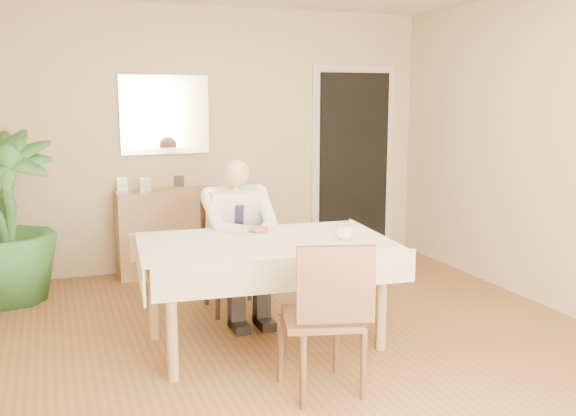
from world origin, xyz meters
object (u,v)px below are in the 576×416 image
object	(u,v)px
chair_far	(231,244)
potted_palm	(6,218)
sideboard	(171,232)
chair_near	(327,310)
dining_table	(265,252)
seated_man	(241,232)
coffee_mug	(344,233)

from	to	relation	value
chair_far	potted_palm	size ratio (longest dim) A/B	0.65
chair_far	sideboard	xyz separation A→B (m)	(-0.28, 1.18, -0.11)
chair_near	potted_palm	world-z (taller)	potted_palm
dining_table	chair_near	size ratio (longest dim) A/B	1.94
dining_table	seated_man	bearing A→B (deg)	94.77
seated_man	sideboard	world-z (taller)	seated_man
potted_palm	chair_far	bearing A→B (deg)	-24.49
dining_table	sideboard	world-z (taller)	sideboard
seated_man	coffee_mug	bearing A→B (deg)	-56.01
seated_man	chair_near	bearing A→B (deg)	-86.84
dining_table	chair_near	xyz separation A→B (m)	(0.08, -0.88, -0.14)
coffee_mug	chair_far	bearing A→B (deg)	116.08
chair_far	chair_near	distance (m)	1.77
chair_far	potted_palm	bearing A→B (deg)	151.49
dining_table	chair_far	xyz separation A→B (m)	(-0.00, 0.88, -0.14)
coffee_mug	potted_palm	size ratio (longest dim) A/B	0.09
sideboard	potted_palm	world-z (taller)	potted_palm
potted_palm	seated_man	bearing A→B (deg)	-31.98
chair_far	chair_near	xyz separation A→B (m)	(0.08, -1.77, -0.00)
chair_far	seated_man	xyz separation A→B (m)	(0.00, -0.29, 0.16)
seated_man	potted_palm	size ratio (longest dim) A/B	0.86
dining_table	chair_far	distance (m)	0.90
chair_far	chair_near	world-z (taller)	chair_far
chair_near	sideboard	bearing A→B (deg)	112.30
seated_man	sideboard	bearing A→B (deg)	100.76
dining_table	potted_palm	bearing A→B (deg)	140.72
chair_far	seated_man	bearing A→B (deg)	-94.02
seated_man	sideboard	xyz separation A→B (m)	(-0.28, 1.47, -0.28)
coffee_mug	potted_palm	bearing A→B (deg)	140.54
sideboard	potted_palm	xyz separation A→B (m)	(-1.45, -0.39, 0.31)
coffee_mug	chair_near	bearing A→B (deg)	-121.94
sideboard	coffee_mug	bearing A→B (deg)	-71.78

